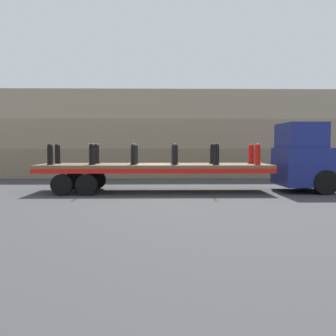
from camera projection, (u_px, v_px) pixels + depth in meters
ground_plane at (155, 192)px, 16.26m from camera, size 120.00×120.00×0.00m
rock_cliff at (157, 134)px, 24.58m from camera, size 60.00×3.30×5.54m
truck_cab at (306, 158)px, 16.30m from camera, size 2.31×2.61×2.97m
flatbed_trailer at (139, 169)px, 16.19m from camera, size 9.86×2.65×1.21m
fire_hydrant_black_near_0 at (50, 154)px, 15.52m from camera, size 0.29×0.46×0.89m
fire_hydrant_black_far_0 at (58, 154)px, 16.64m from camera, size 0.29×0.46×0.89m
fire_hydrant_black_near_1 at (92, 154)px, 15.55m from camera, size 0.29×0.46×0.89m
fire_hydrant_black_far_1 at (97, 154)px, 16.67m from camera, size 0.29×0.46×0.89m
fire_hydrant_black_near_2 at (134, 154)px, 15.59m from camera, size 0.29×0.46×0.89m
fire_hydrant_black_far_2 at (135, 154)px, 16.71m from camera, size 0.29×0.46×0.89m
fire_hydrant_black_near_3 at (175, 154)px, 15.62m from camera, size 0.29×0.46×0.89m
fire_hydrant_black_far_3 at (174, 154)px, 16.74m from camera, size 0.29×0.46×0.89m
fire_hydrant_black_near_4 at (216, 154)px, 15.65m from camera, size 0.29×0.46×0.89m
fire_hydrant_black_far_4 at (213, 154)px, 16.77m from camera, size 0.29×0.46×0.89m
fire_hydrant_red_near_5 at (258, 154)px, 15.69m from camera, size 0.29×0.46×0.89m
fire_hydrant_red_far_5 at (251, 154)px, 16.81m from camera, size 0.29×0.46×0.89m
cargo_strap_rear at (94, 143)px, 16.09m from camera, size 0.05×2.75×0.01m
cargo_strap_middle at (215, 143)px, 16.19m from camera, size 0.05×2.75×0.01m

